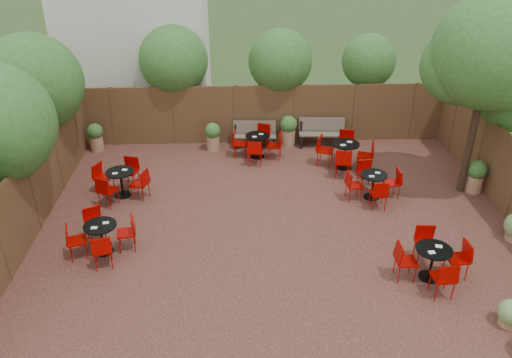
{
  "coord_description": "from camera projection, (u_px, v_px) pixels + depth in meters",
  "views": [
    {
      "loc": [
        -1.05,
        -10.99,
        7.24
      ],
      "look_at": [
        -0.53,
        0.5,
        1.0
      ],
      "focal_mm": 35.93,
      "sensor_mm": 36.0,
      "label": 1
    }
  ],
  "objects": [
    {
      "name": "bistro_tables",
      "position": [
        275.0,
        186.0,
        13.85
      ],
      "size": [
        8.89,
        7.75,
        0.95
      ],
      "color": "black",
      "rests_on": "courtyard_paving"
    },
    {
      "name": "courtyard_tree",
      "position": [
        488.0,
        58.0,
        12.73
      ],
      "size": [
        2.98,
        2.92,
        5.41
      ],
      "rotation": [
        0.0,
        0.0,
        0.22
      ],
      "color": "black",
      "rests_on": "courtyard_paving"
    },
    {
      "name": "overhang_foliage",
      "position": [
        139.0,
        94.0,
        13.61
      ],
      "size": [
        15.58,
        10.52,
        2.78
      ],
      "color": "#2D611F",
      "rests_on": "ground"
    },
    {
      "name": "neighbour_building",
      "position": [
        134.0,
        6.0,
        18.08
      ],
      "size": [
        5.0,
        4.0,
        8.0
      ],
      "primitive_type": "cube",
      "color": "silver",
      "rests_on": "ground"
    },
    {
      "name": "fence_left",
      "position": [
        32.0,
        194.0,
        12.42
      ],
      "size": [
        0.08,
        10.0,
        2.0
      ],
      "primitive_type": "cube",
      "color": "#52361E",
      "rests_on": "ground"
    },
    {
      "name": "courtyard_paving",
      "position": [
        277.0,
        222.0,
        13.14
      ],
      "size": [
        12.0,
        10.0,
        0.02
      ],
      "primitive_type": "cube",
      "color": "#371E16",
      "rests_on": "ground"
    },
    {
      "name": "planters",
      "position": [
        265.0,
        142.0,
        16.19
      ],
      "size": [
        11.75,
        3.94,
        1.03
      ],
      "color": "#976F4B",
      "rests_on": "courtyard_paving"
    },
    {
      "name": "ground",
      "position": [
        277.0,
        222.0,
        13.14
      ],
      "size": [
        80.0,
        80.0,
        0.0
      ],
      "primitive_type": "plane",
      "color": "#354F23",
      "rests_on": "ground"
    },
    {
      "name": "fence_back",
      "position": [
        266.0,
        114.0,
        17.05
      ],
      "size": [
        12.0,
        0.08,
        2.0
      ],
      "primitive_type": "cube",
      "color": "#52361E",
      "rests_on": "ground"
    },
    {
      "name": "park_bench_right",
      "position": [
        322.0,
        132.0,
        17.04
      ],
      "size": [
        1.54,
        0.6,
        0.94
      ],
      "rotation": [
        0.0,
        0.0,
        -0.08
      ],
      "color": "brown",
      "rests_on": "courtyard_paving"
    },
    {
      "name": "park_bench_left",
      "position": [
        255.0,
        134.0,
        16.96
      ],
      "size": [
        1.41,
        0.51,
        0.86
      ],
      "rotation": [
        0.0,
        0.0,
        -0.04
      ],
      "color": "brown",
      "rests_on": "courtyard_paving"
    }
  ]
}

